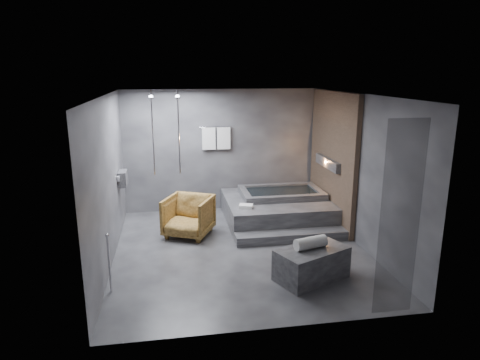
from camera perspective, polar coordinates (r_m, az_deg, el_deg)
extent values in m
plane|color=#2A292C|center=(7.96, 0.04, -9.30)|extent=(5.00, 5.00, 0.00)
cube|color=#464548|center=(7.30, 0.05, 11.25)|extent=(4.50, 5.00, 0.04)
cube|color=#333337|center=(9.93, -2.36, 3.95)|extent=(4.50, 0.04, 2.80)
cube|color=#333337|center=(5.17, 4.69, -6.06)|extent=(4.50, 0.04, 2.80)
cube|color=#333337|center=(7.48, -17.20, -0.18)|extent=(0.04, 5.00, 2.80)
cube|color=#333337|center=(8.18, 15.79, 1.13)|extent=(0.04, 5.00, 2.80)
cube|color=#9A775A|center=(9.27, 12.21, 2.88)|extent=(0.10, 2.40, 2.78)
cube|color=#FF9938|center=(9.27, 11.72, 2.27)|extent=(0.14, 1.20, 0.20)
cube|color=slate|center=(8.89, -15.36, 0.21)|extent=(0.16, 0.42, 0.30)
imported|color=beige|center=(8.81, -15.34, -0.22)|extent=(0.08, 0.08, 0.21)
imported|color=beige|center=(9.00, -15.21, -0.08)|extent=(0.07, 0.07, 0.15)
cylinder|color=silver|center=(9.33, -8.18, 6.25)|extent=(0.04, 0.04, 1.80)
cylinder|color=silver|center=(9.33, -11.57, 6.11)|extent=(0.04, 0.04, 1.80)
cylinder|color=silver|center=(9.77, -3.23, 7.03)|extent=(0.75, 0.02, 0.02)
cube|color=white|center=(9.77, -4.19, 5.53)|extent=(0.30, 0.06, 0.50)
cube|color=white|center=(9.80, -2.20, 5.59)|extent=(0.30, 0.06, 0.50)
cylinder|color=silver|center=(6.66, -17.03, -10.69)|extent=(0.04, 0.04, 0.90)
cube|color=black|center=(5.84, 20.53, -5.05)|extent=(0.55, 0.01, 2.60)
cube|color=#2E2E30|center=(9.40, 4.90, -3.93)|extent=(2.20, 2.00, 0.50)
cube|color=#2E2E30|center=(8.39, 6.88, -7.46)|extent=(2.20, 0.36, 0.18)
cube|color=#2E2F31|center=(6.95, 9.51, -10.93)|extent=(1.27, 1.02, 0.50)
imported|color=#4F3413|center=(8.56, -6.89, -4.80)|extent=(1.15, 1.16, 0.80)
cylinder|color=silver|center=(6.82, 9.39, -8.26)|extent=(0.56, 0.32, 0.19)
cube|color=white|center=(8.65, 0.80, -3.53)|extent=(0.32, 0.27, 0.07)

